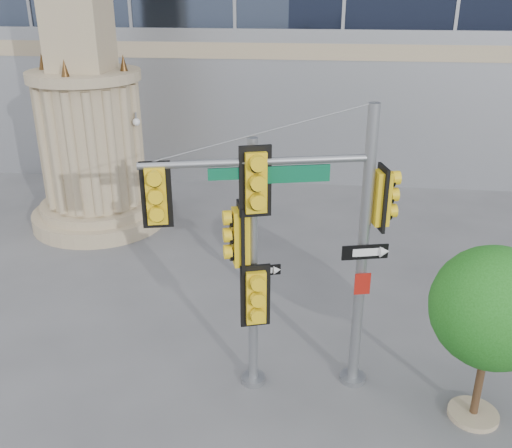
# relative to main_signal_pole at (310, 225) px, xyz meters

# --- Properties ---
(ground) EXTENTS (120.00, 120.00, 0.00)m
(ground) POSITION_rel_main_signal_pole_xyz_m (-1.23, -1.25, -3.56)
(ground) COLOR #545456
(ground) RESTS_ON ground
(monument) EXTENTS (4.40, 4.40, 16.60)m
(monument) POSITION_rel_main_signal_pole_xyz_m (-7.23, 7.75, 1.96)
(monument) COLOR tan
(monument) RESTS_ON ground
(main_signal_pole) EXTENTS (4.39, 1.42, 5.75)m
(main_signal_pole) POSITION_rel_main_signal_pole_xyz_m (0.00, 0.00, 0.00)
(main_signal_pole) COLOR slate
(main_signal_pole) RESTS_ON ground
(secondary_signal_pole) EXTENTS (0.96, 0.69, 5.16)m
(secondary_signal_pole) POSITION_rel_main_signal_pole_xyz_m (-1.05, -0.16, -0.53)
(secondary_signal_pole) COLOR slate
(secondary_signal_pole) RESTS_ON ground
(street_tree) EXTENTS (2.25, 2.19, 3.50)m
(street_tree) POSITION_rel_main_signal_pole_xyz_m (3.29, -0.56, -1.26)
(street_tree) COLOR tan
(street_tree) RESTS_ON ground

